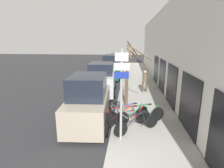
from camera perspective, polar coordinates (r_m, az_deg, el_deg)
ground_plane at (r=13.58m, az=-1.80°, el=-2.84°), size 80.00×80.00×0.00m
sidewalk_curb at (r=16.18m, az=8.68°, el=-0.01°), size 3.20×32.00×0.15m
building_facade at (r=15.83m, az=15.55°, el=10.85°), size 0.23×32.00×6.50m
signpost at (r=6.39m, az=3.05°, el=-2.23°), size 0.54×0.12×3.49m
bicycle_0 at (r=7.55m, az=8.28°, el=-12.71°), size 1.88×1.29×0.87m
bicycle_1 at (r=7.99m, az=4.57°, el=-10.82°), size 2.22×0.85×0.96m
bicycle_2 at (r=8.26m, az=9.17°, el=-10.09°), size 2.31×1.02×0.95m
bicycle_3 at (r=8.45m, az=4.97°, el=-9.62°), size 2.00×1.19×0.88m
parked_car_0 at (r=8.42m, az=-7.56°, el=-5.84°), size 2.17×4.24×2.38m
parked_car_1 at (r=13.23m, az=-3.34°, el=1.50°), size 2.30×4.32×2.35m
parked_car_2 at (r=18.87m, az=-0.01°, el=5.39°), size 2.04×4.78×2.53m
parked_car_3 at (r=24.82m, az=1.66°, el=7.14°), size 2.09×4.30×2.29m
pedestrian_near at (r=13.26m, az=10.66°, el=1.39°), size 0.42×0.36×1.63m
street_tree at (r=9.66m, az=5.29°, el=2.14°), size 1.34×1.63×3.75m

